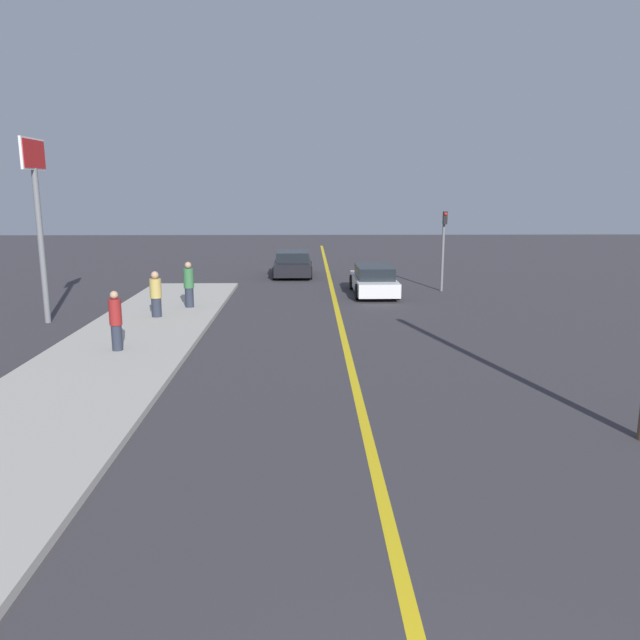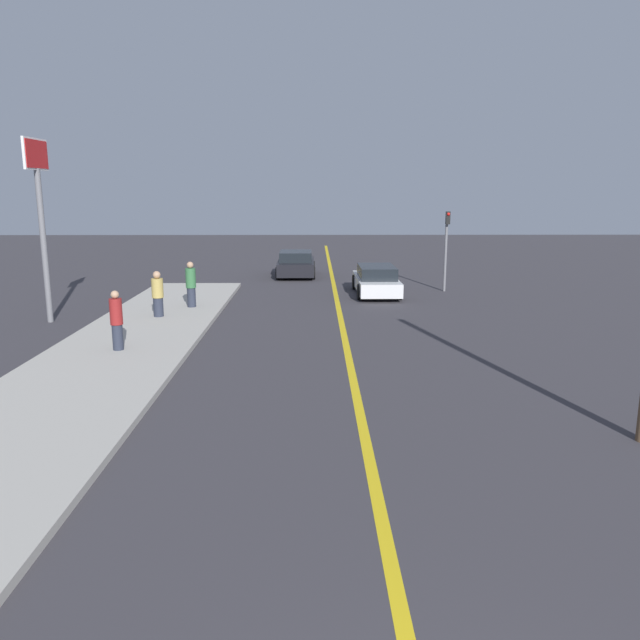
# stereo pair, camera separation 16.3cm
# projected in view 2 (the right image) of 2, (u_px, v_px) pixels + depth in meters

# --- Properties ---
(road_center_line) EXTENTS (0.20, 60.00, 0.01)m
(road_center_line) POSITION_uv_depth(u_px,v_px,m) (342.00, 326.00, 20.92)
(road_center_line) COLOR gold
(road_center_line) RESTS_ON ground_plane
(sidewalk_left) EXTENTS (3.96, 26.80, 0.15)m
(sidewalk_left) POSITION_uv_depth(u_px,v_px,m) (107.00, 362.00, 16.34)
(sidewalk_left) COLOR #ADA89E
(sidewalk_left) RESTS_ON ground_plane
(car_near_right_lane) EXTENTS (1.89, 4.52, 1.27)m
(car_near_right_lane) POSITION_uv_depth(u_px,v_px,m) (376.00, 280.00, 27.04)
(car_near_right_lane) COLOR silver
(car_near_right_lane) RESTS_ON ground_plane
(car_ahead_center) EXTENTS (2.02, 4.01, 1.33)m
(car_ahead_center) POSITION_uv_depth(u_px,v_px,m) (296.00, 264.00, 32.68)
(car_ahead_center) COLOR black
(car_ahead_center) RESTS_ON ground_plane
(pedestrian_near_curb) EXTENTS (0.34, 0.34, 1.66)m
(pedestrian_near_curb) POSITION_uv_depth(u_px,v_px,m) (117.00, 320.00, 17.11)
(pedestrian_near_curb) COLOR #282D3D
(pedestrian_near_curb) RESTS_ON sidewalk_left
(pedestrian_mid_group) EXTENTS (0.40, 0.40, 1.59)m
(pedestrian_mid_group) POSITION_uv_depth(u_px,v_px,m) (158.00, 294.00, 21.63)
(pedestrian_mid_group) COLOR #282D3D
(pedestrian_mid_group) RESTS_ON sidewalk_left
(pedestrian_far_standing) EXTENTS (0.38, 0.38, 1.71)m
(pedestrian_far_standing) POSITION_uv_depth(u_px,v_px,m) (191.00, 284.00, 23.36)
(pedestrian_far_standing) COLOR #282D3D
(pedestrian_far_standing) RESTS_ON sidewalk_left
(traffic_light) EXTENTS (0.18, 0.40, 3.54)m
(traffic_light) POSITION_uv_depth(u_px,v_px,m) (446.00, 242.00, 27.56)
(traffic_light) COLOR slate
(traffic_light) RESTS_ON ground_plane
(roadside_sign) EXTENTS (0.20, 1.74, 6.15)m
(roadside_sign) POSITION_uv_depth(u_px,v_px,m) (39.00, 191.00, 20.67)
(roadside_sign) COLOR slate
(roadside_sign) RESTS_ON ground_plane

